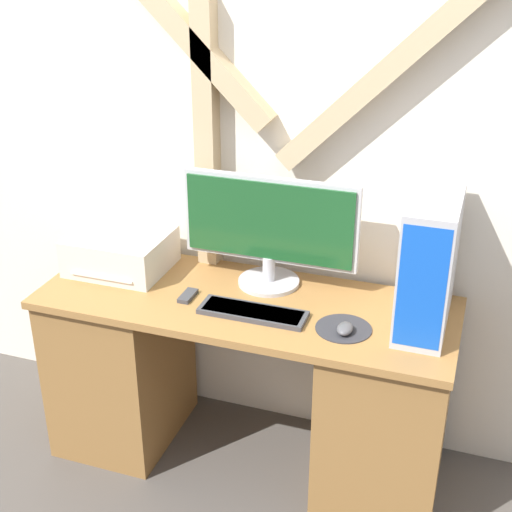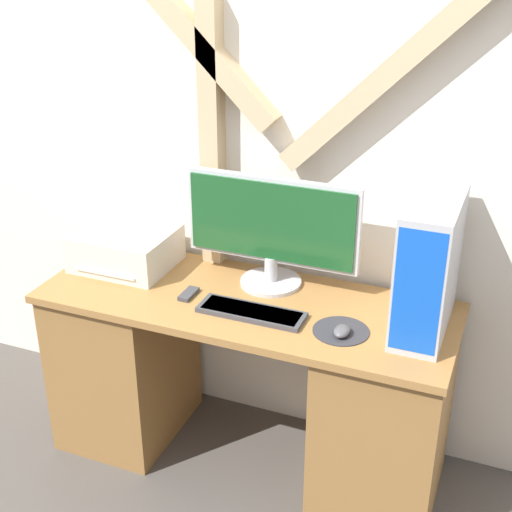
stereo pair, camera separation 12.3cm
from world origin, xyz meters
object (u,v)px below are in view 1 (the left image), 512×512
remote_control (188,296)px  mouse (345,329)px  computer_tower (429,262)px  printer (121,251)px  keyboard (253,312)px  monitor (270,227)px

remote_control → mouse: bearing=-5.6°
computer_tower → printer: 1.22m
computer_tower → remote_control: computer_tower is taller
mouse → computer_tower: bearing=34.0°
keyboard → printer: bearing=163.9°
keyboard → mouse: size_ratio=4.77×
computer_tower → mouse: bearing=-146.0°
printer → remote_control: (0.36, -0.14, -0.07)m
monitor → printer: 0.63m
mouse → remote_control: (-0.61, 0.06, -0.01)m
keyboard → mouse: mouse is taller
mouse → computer_tower: 0.36m
mouse → printer: (-0.97, 0.20, 0.05)m
keyboard → computer_tower: 0.64m
keyboard → computer_tower: size_ratio=0.83×
remote_control → printer: bearing=158.2°
keyboard → printer: (-0.63, 0.18, 0.06)m
monitor → remote_control: bearing=-140.0°
computer_tower → printer: computer_tower is taller
computer_tower → printer: bearing=178.2°
computer_tower → printer: size_ratio=1.25×
monitor → printer: size_ratio=1.79×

